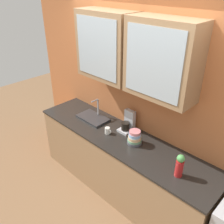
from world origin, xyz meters
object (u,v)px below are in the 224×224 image
at_px(sink_faucet, 93,117).
at_px(bowl_stack, 135,138).
at_px(cup_near_sink, 108,131).
at_px(coffee_maker, 128,123).
at_px(vase, 180,166).

bearing_deg(sink_faucet, bowl_stack, -2.65).
bearing_deg(cup_near_sink, sink_faucet, 164.23).
xyz_separation_m(cup_near_sink, coffee_maker, (0.14, 0.25, 0.06)).
distance_m(sink_faucet, cup_near_sink, 0.45).
distance_m(cup_near_sink, coffee_maker, 0.29).
bearing_deg(vase, bowl_stack, 170.59).
bearing_deg(bowl_stack, coffee_maker, 147.45).
bearing_deg(coffee_maker, cup_near_sink, -118.58).
height_order(vase, cup_near_sink, vase).
bearing_deg(coffee_maker, bowl_stack, -32.55).
bearing_deg(vase, coffee_maker, 163.57).
relative_size(vase, cup_near_sink, 2.57).
xyz_separation_m(sink_faucet, coffee_maker, (0.57, 0.13, 0.08)).
xyz_separation_m(bowl_stack, vase, (0.70, -0.12, 0.05)).
distance_m(vase, coffee_maker, 1.00).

